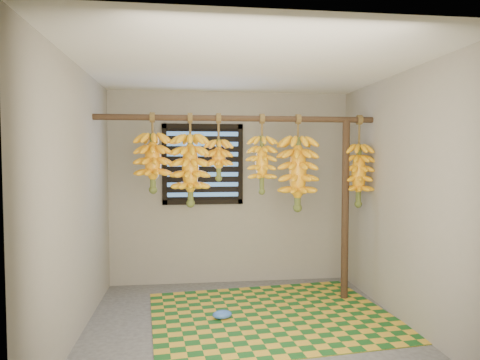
{
  "coord_description": "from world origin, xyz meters",
  "views": [
    {
      "loc": [
        -0.55,
        -3.85,
        1.58
      ],
      "look_at": [
        0.0,
        0.55,
        1.35
      ],
      "focal_mm": 32.0,
      "sensor_mm": 36.0,
      "label": 1
    }
  ],
  "objects": [
    {
      "name": "ceiling",
      "position": [
        0.0,
        0.0,
        2.4
      ],
      "size": [
        3.0,
        3.0,
        0.01
      ],
      "primitive_type": "cube",
      "color": "silver",
      "rests_on": "wall_back"
    },
    {
      "name": "window",
      "position": [
        -0.35,
        1.48,
        1.5
      ],
      "size": [
        1.0,
        0.04,
        1.0
      ],
      "color": "black",
      "rests_on": "wall_back"
    },
    {
      "name": "banana_bunch_b",
      "position": [
        -0.51,
        0.7,
        1.45
      ],
      "size": [
        0.39,
        0.39,
        0.97
      ],
      "color": "brown",
      "rests_on": "hanging_pole"
    },
    {
      "name": "wall_left",
      "position": [
        -1.5,
        0.0,
        1.2
      ],
      "size": [
        0.01,
        3.0,
        2.4
      ],
      "primitive_type": "cube",
      "color": "gray",
      "rests_on": "floor"
    },
    {
      "name": "woven_mat",
      "position": [
        0.29,
        0.28,
        0.01
      ],
      "size": [
        2.53,
        2.11,
        0.01
      ],
      "primitive_type": "cube",
      "rotation": [
        0.0,
        0.0,
        0.1
      ],
      "color": "#18531D",
      "rests_on": "floor"
    },
    {
      "name": "support_post",
      "position": [
        1.2,
        0.7,
        1.0
      ],
      "size": [
        0.08,
        0.08,
        2.0
      ],
      "primitive_type": "cylinder",
      "color": "#432D1C",
      "rests_on": "floor"
    },
    {
      "name": "banana_bunch_c",
      "position": [
        -0.21,
        0.7,
        1.56
      ],
      "size": [
        0.29,
        0.29,
        0.71
      ],
      "color": "brown",
      "rests_on": "hanging_pole"
    },
    {
      "name": "wall_back",
      "position": [
        0.0,
        1.5,
        1.2
      ],
      "size": [
        3.0,
        0.01,
        2.4
      ],
      "primitive_type": "cube",
      "color": "gray",
      "rests_on": "floor"
    },
    {
      "name": "hanging_pole",
      "position": [
        0.0,
        0.7,
        2.0
      ],
      "size": [
        3.0,
        0.06,
        0.06
      ],
      "primitive_type": "cylinder",
      "rotation": [
        0.0,
        1.57,
        0.0
      ],
      "color": "#432D1C",
      "rests_on": "wall_left"
    },
    {
      "name": "banana_bunch_e",
      "position": [
        0.65,
        0.7,
        1.41
      ],
      "size": [
        0.4,
        0.4,
        1.04
      ],
      "color": "brown",
      "rests_on": "hanging_pole"
    },
    {
      "name": "banana_bunch_a",
      "position": [
        -0.9,
        0.7,
        1.53
      ],
      "size": [
        0.36,
        0.36,
        0.83
      ],
      "color": "brown",
      "rests_on": "hanging_pole"
    },
    {
      "name": "floor",
      "position": [
        0.0,
        0.0,
        -0.01
      ],
      "size": [
        3.0,
        3.0,
        0.01
      ],
      "primitive_type": "cube",
      "color": "#474747",
      "rests_on": "ground"
    },
    {
      "name": "wall_right",
      "position": [
        1.5,
        0.0,
        1.2
      ],
      "size": [
        0.01,
        3.0,
        2.4
      ],
      "primitive_type": "cube",
      "color": "gray",
      "rests_on": "floor"
    },
    {
      "name": "banana_bunch_f",
      "position": [
        1.35,
        0.7,
        1.39
      ],
      "size": [
        0.31,
        0.31,
        1.01
      ],
      "color": "brown",
      "rests_on": "hanging_pole"
    },
    {
      "name": "plastic_bag",
      "position": [
        -0.21,
        0.24,
        0.05
      ],
      "size": [
        0.22,
        0.17,
        0.08
      ],
      "primitive_type": "ellipsoid",
      "rotation": [
        0.0,
        0.0,
        0.18
      ],
      "color": "blue",
      "rests_on": "woven_mat"
    },
    {
      "name": "banana_bunch_d",
      "position": [
        0.26,
        0.7,
        1.51
      ],
      "size": [
        0.32,
        0.32,
        0.85
      ],
      "color": "brown",
      "rests_on": "hanging_pole"
    }
  ]
}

